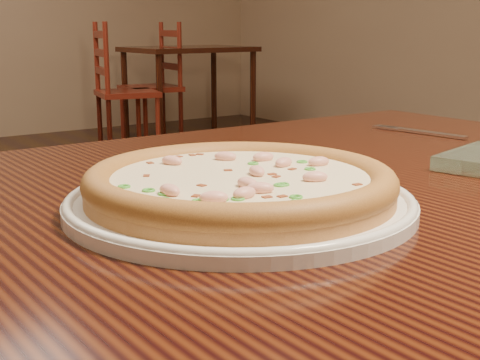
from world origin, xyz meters
TOP-DOWN VIEW (x-y plane):
  - hero_table at (-0.15, -0.66)m, footprint 1.20×0.80m
  - plate at (-0.27, -0.71)m, footprint 0.34×0.34m
  - pizza at (-0.27, -0.71)m, footprint 0.30×0.30m
  - fork at (0.25, -0.51)m, footprint 0.04×0.18m
  - bg_table_right at (2.33, 3.63)m, footprint 1.00×0.70m
  - chair_c at (1.54, 3.32)m, footprint 0.50×0.50m
  - chair_d at (1.99, 3.57)m, footprint 0.46×0.46m

SIDE VIEW (x-z plane):
  - chair_c at x=1.54m, z-range -0.04..0.91m
  - chair_d at x=1.99m, z-range -0.04..0.91m
  - hero_table at x=-0.15m, z-range 0.28..1.03m
  - bg_table_right at x=2.33m, z-range 0.28..1.03m
  - fork at x=0.25m, z-range 0.75..0.75m
  - plate at x=-0.27m, z-range 0.75..0.77m
  - pizza at x=-0.27m, z-range 0.76..0.79m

